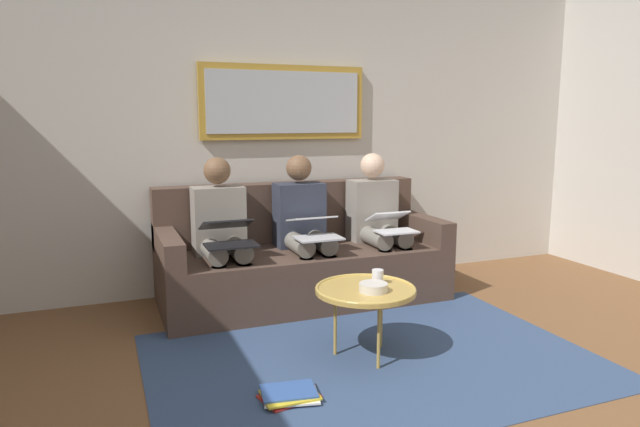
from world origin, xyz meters
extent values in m
cube|color=beige|center=(0.00, -2.60, 1.30)|extent=(6.00, 0.12, 2.60)
cube|color=#33476B|center=(0.00, -0.85, 0.00)|extent=(2.60, 1.80, 0.01)
cube|color=#4C382D|center=(0.00, -2.05, 0.21)|extent=(2.20, 0.90, 0.42)
cube|color=#4C382D|center=(0.00, -2.40, 0.66)|extent=(2.20, 0.20, 0.48)
cube|color=#4C382D|center=(-1.03, -2.05, 0.52)|extent=(0.14, 0.90, 0.20)
cube|color=#4C382D|center=(1.03, -2.05, 0.52)|extent=(0.14, 0.90, 0.20)
cube|color=#B7892D|center=(0.00, -2.51, 1.55)|extent=(1.40, 0.04, 0.60)
cube|color=#B2B7BC|center=(0.00, -2.48, 1.55)|extent=(1.30, 0.01, 0.50)
cylinder|color=tan|center=(0.03, -0.90, 0.42)|extent=(0.60, 0.60, 0.03)
torus|color=tan|center=(0.03, -0.90, 0.43)|extent=(0.60, 0.60, 0.02)
cylinder|color=#B28E42|center=(0.03, -0.72, 0.20)|extent=(0.02, 0.02, 0.40)
cylinder|color=#B28E42|center=(-0.13, -0.99, 0.20)|extent=(0.02, 0.02, 0.40)
cylinder|color=#B28E42|center=(0.18, -0.99, 0.20)|extent=(0.02, 0.02, 0.40)
cylinder|color=silver|center=(-0.08, -0.95, 0.47)|extent=(0.07, 0.07, 0.09)
cylinder|color=beige|center=(0.01, -0.83, 0.45)|extent=(0.17, 0.17, 0.05)
cube|color=gray|center=(-0.64, -2.15, 0.67)|extent=(0.38, 0.22, 0.50)
sphere|color=beige|center=(-0.64, -2.15, 1.04)|extent=(0.20, 0.20, 0.20)
cylinder|color=gray|center=(-0.73, -1.94, 0.49)|extent=(0.14, 0.42, 0.14)
cylinder|color=gray|center=(-0.55, -1.94, 0.49)|extent=(0.14, 0.42, 0.14)
cylinder|color=gray|center=(-0.73, -1.73, 0.21)|extent=(0.11, 0.11, 0.42)
cylinder|color=gray|center=(-0.55, -1.73, 0.21)|extent=(0.11, 0.11, 0.42)
cube|color=white|center=(-0.64, -1.73, 0.57)|extent=(0.31, 0.20, 0.01)
cube|color=white|center=(-0.64, -1.87, 0.66)|extent=(0.31, 0.19, 0.09)
cube|color=#A5C6EA|center=(-0.64, -1.87, 0.67)|extent=(0.27, 0.16, 0.08)
cube|color=#2D3342|center=(0.00, -2.15, 0.67)|extent=(0.38, 0.22, 0.50)
sphere|color=brown|center=(0.00, -2.15, 1.04)|extent=(0.20, 0.20, 0.20)
cylinder|color=gray|center=(-0.09, -1.94, 0.49)|extent=(0.14, 0.42, 0.14)
cylinder|color=gray|center=(0.09, -1.94, 0.49)|extent=(0.14, 0.42, 0.14)
cylinder|color=gray|center=(-0.09, -1.73, 0.21)|extent=(0.11, 0.11, 0.42)
cylinder|color=gray|center=(0.09, -1.73, 0.21)|extent=(0.11, 0.11, 0.42)
cube|color=silver|center=(0.00, -1.73, 0.57)|extent=(0.33, 0.23, 0.01)
cube|color=silver|center=(0.00, -1.87, 0.69)|extent=(0.33, 0.23, 0.06)
cube|color=#A5C6EA|center=(0.00, -1.87, 0.69)|extent=(0.30, 0.20, 0.05)
cube|color=gray|center=(0.64, -2.15, 0.67)|extent=(0.38, 0.22, 0.50)
sphere|color=brown|center=(0.64, -2.15, 1.04)|extent=(0.20, 0.20, 0.20)
cylinder|color=gray|center=(0.55, -1.94, 0.49)|extent=(0.14, 0.42, 0.14)
cylinder|color=gray|center=(0.73, -1.94, 0.49)|extent=(0.14, 0.42, 0.14)
cylinder|color=gray|center=(0.55, -1.73, 0.21)|extent=(0.11, 0.11, 0.42)
cylinder|color=gray|center=(0.73, -1.73, 0.21)|extent=(0.11, 0.11, 0.42)
cube|color=black|center=(0.64, -1.73, 0.57)|extent=(0.35, 0.24, 0.01)
cube|color=black|center=(0.64, -1.89, 0.68)|extent=(0.35, 0.22, 0.10)
cube|color=#A5C6EA|center=(0.64, -1.89, 0.69)|extent=(0.32, 0.19, 0.08)
cube|color=red|center=(0.61, -0.58, 0.01)|extent=(0.32, 0.26, 0.01)
cube|color=white|center=(0.61, -0.56, 0.02)|extent=(0.32, 0.26, 0.01)
cube|color=yellow|center=(0.62, -0.56, 0.03)|extent=(0.28, 0.20, 0.01)
cube|color=#33569E|center=(0.61, -0.58, 0.04)|extent=(0.31, 0.24, 0.01)
camera|label=1|loc=(1.45, 1.99, 1.42)|focal=31.61mm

